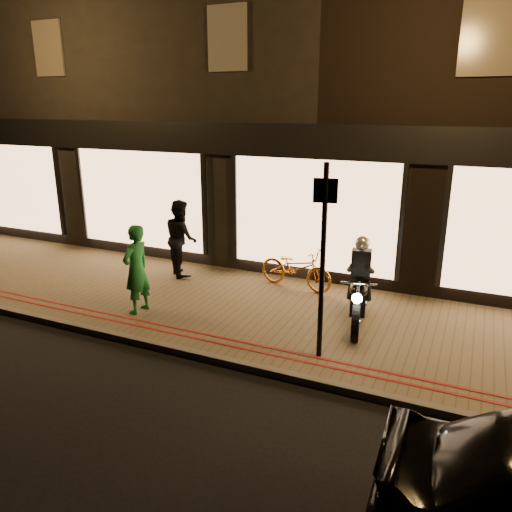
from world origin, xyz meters
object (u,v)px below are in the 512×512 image
Objects in this scene: motorcycle at (359,291)px; person_green at (136,269)px; sign_post at (323,253)px; bicycle_gold at (296,268)px.

motorcycle is 1.15× the size of person_green.
sign_post reaches higher than motorcycle.
bicycle_gold is 1.00× the size of person_green.
motorcycle is 1.14× the size of bicycle_gold.
person_green is at bearing 176.03° from sign_post.
motorcycle is 0.64× the size of sign_post.
bicycle_gold is at bearing 117.04° from sign_post.
sign_post reaches higher than person_green.
bicycle_gold is (-1.36, 2.67, -1.23)m from sign_post.
sign_post is at bearing -142.84° from bicycle_gold.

